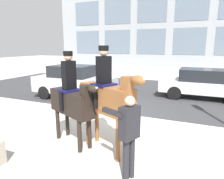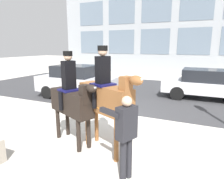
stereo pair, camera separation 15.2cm
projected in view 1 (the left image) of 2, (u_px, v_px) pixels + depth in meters
name	position (u px, v px, depth m)	size (l,w,h in m)	color
ground_plane	(119.00, 118.00, 7.42)	(80.00, 80.00, 0.00)	beige
road_surface	(148.00, 92.00, 11.70)	(23.43, 8.50, 0.01)	#38383A
mounted_horse_lead	(72.00, 100.00, 5.26)	(1.80, 1.02, 2.50)	black
mounted_horse_companion	(107.00, 97.00, 4.84)	(1.91, 1.08, 2.64)	brown
pedestrian_bystander	(128.00, 131.00, 3.84)	(0.91, 0.46, 1.72)	#232328
street_car_near_lane	(74.00, 81.00, 10.20)	(4.11, 1.83, 1.68)	#B7B7BC
street_car_far_lane	(203.00, 83.00, 10.14)	(4.21, 1.87, 1.50)	silver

